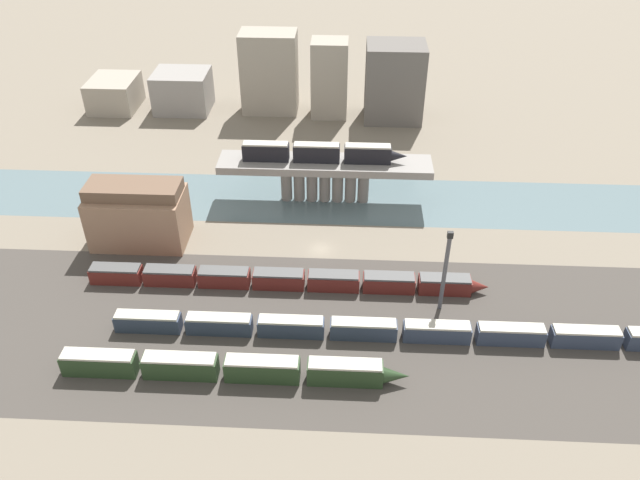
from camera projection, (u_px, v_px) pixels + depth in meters
ground_plane at (321, 250)px, 128.32m from camera, size 400.00×400.00×0.00m
railbed_yard at (314, 331)px, 108.82m from camera, size 280.00×42.00×0.01m
river_water at (325, 200)px, 144.19m from camera, size 320.00×20.48×0.01m
bridge at (325, 171)px, 139.84m from camera, size 47.54×8.67×10.04m
train_on_bridge at (321, 153)px, 137.20m from camera, size 36.33×2.61×4.16m
train_yard_near at (230, 368)px, 99.13m from camera, size 55.59×2.93×4.10m
train_yard_mid at (408, 331)px, 106.42m from camera, size 102.74×2.66×3.48m
train_yard_far at (285, 279)px, 117.78m from camera, size 75.51×3.17×3.42m
warehouse_building at (138, 214)px, 127.36m from camera, size 19.17×10.73×13.59m
signal_tower at (445, 271)px, 108.80m from camera, size 1.00×0.75×16.85m
city_block_far_left at (115, 93)px, 184.21m from camera, size 13.14×15.29×8.83m
city_block_left at (183, 91)px, 182.62m from camera, size 15.78×13.41×11.26m
city_block_center at (269, 72)px, 178.71m from camera, size 15.90×10.26×22.97m
city_block_right at (329, 79)px, 176.27m from camera, size 10.22×8.87×21.78m
city_block_far_right at (394, 82)px, 174.58m from camera, size 16.26×13.13×21.47m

